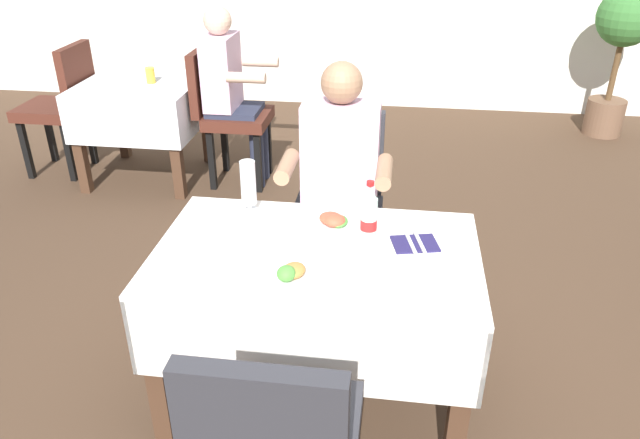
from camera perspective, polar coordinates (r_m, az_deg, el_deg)
The scene contains 15 objects.
ground_plane at distance 2.61m, azimuth 1.71°, elevation -18.63°, with size 11.00×11.00×0.00m, color #473323.
main_dining_table at distance 2.38m, azimuth -0.33°, elevation -6.44°, with size 1.22×0.77×0.72m.
chair_far_diner_seat at distance 3.04m, azimuth 1.73°, elevation 1.86°, with size 0.44×0.50×0.97m.
seated_diner_far at distance 2.88m, azimuth 1.79°, elevation 3.69°, with size 0.50×0.46×1.26m.
plate_near_camera at distance 2.12m, azimuth -2.65°, elevation -5.14°, with size 0.24×0.24×0.06m.
plate_far_diner at distance 2.44m, azimuth 1.61°, elevation -0.18°, with size 0.23×0.23×0.06m.
beer_glass_left at distance 2.54m, azimuth -6.75°, elevation 3.11°, with size 0.07×0.07×0.22m.
cola_bottle_primary at distance 2.28m, azimuth 4.62°, elevation 0.23°, with size 0.06×0.06×0.26m.
napkin_cutlery_set at distance 2.35m, azimuth 8.91°, elevation -2.24°, with size 0.20×0.20×0.01m.
background_dining_table at distance 4.67m, azimuth -16.34°, elevation 10.04°, with size 0.83×0.80×0.72m.
background_chair_left at distance 4.94m, azimuth -23.11°, elevation 10.15°, with size 0.50×0.44×0.97m.
background_chair_right at distance 4.45m, azimuth -8.89°, elevation 10.24°, with size 0.50×0.44×0.97m.
background_patron at distance 4.39m, azimuth -8.41°, elevation 12.18°, with size 0.46×0.50×1.26m.
background_table_tumbler at distance 4.56m, azimuth -15.66°, elevation 12.93°, with size 0.06×0.06×0.11m, color gold.
potted_plant_corner at distance 5.88m, azimuth 26.49°, elevation 14.79°, with size 0.48×0.48×1.26m.
Camera 1 is at (0.17, -1.78, 1.91)m, focal length 34.03 mm.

